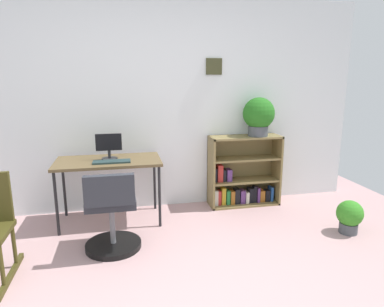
% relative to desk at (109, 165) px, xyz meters
% --- Properties ---
extents(wall_back, '(5.20, 0.12, 2.49)m').
position_rel_desk_xyz_m(wall_back, '(0.48, 0.41, 0.60)').
color(wall_back, silver).
rests_on(wall_back, ground_plane).
extents(desk, '(1.11, 0.59, 0.70)m').
position_rel_desk_xyz_m(desk, '(0.00, 0.00, 0.00)').
color(desk, brown).
rests_on(desk, ground_plane).
extents(monitor, '(0.28, 0.17, 0.28)m').
position_rel_desk_xyz_m(monitor, '(0.01, 0.04, 0.20)').
color(monitor, '#262628').
rests_on(monitor, desk).
extents(keyboard, '(0.39, 0.14, 0.02)m').
position_rel_desk_xyz_m(keyboard, '(0.04, -0.12, 0.06)').
color(keyboard, '#233737').
rests_on(keyboard, desk).
extents(office_chair, '(0.52, 0.55, 0.79)m').
position_rel_desk_xyz_m(office_chair, '(0.03, -0.69, -0.30)').
color(office_chair, black).
rests_on(office_chair, ground_plane).
extents(bookshelf_low, '(0.88, 0.30, 0.87)m').
position_rel_desk_xyz_m(bookshelf_low, '(1.61, 0.21, -0.27)').
color(bookshelf_low, olive).
rests_on(bookshelf_low, ground_plane).
extents(potted_plant_on_shelf, '(0.38, 0.38, 0.47)m').
position_rel_desk_xyz_m(potted_plant_on_shelf, '(1.78, 0.16, 0.48)').
color(potted_plant_on_shelf, '#474C51').
rests_on(potted_plant_on_shelf, bookshelf_low).
extents(potted_plant_floor, '(0.27, 0.27, 0.35)m').
position_rel_desk_xyz_m(potted_plant_floor, '(2.40, -0.82, -0.46)').
color(potted_plant_floor, '#474C51').
rests_on(potted_plant_floor, ground_plane).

